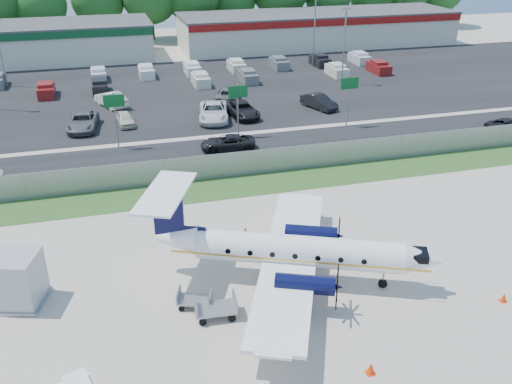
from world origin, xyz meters
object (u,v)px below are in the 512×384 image
object	(u,v)px
baggage_cart_far	(216,308)
service_container	(17,281)
aircraft	(292,250)
baggage_cart_near	(195,299)

from	to	relation	value
baggage_cart_far	service_container	size ratio (longest dim) A/B	0.70
aircraft	baggage_cart_far	xyz separation A→B (m)	(-4.76, -2.07, -1.42)
aircraft	baggage_cart_far	distance (m)	5.38
aircraft	service_container	bearing A→B (deg)	172.53
baggage_cart_near	service_container	xyz separation A→B (m)	(-8.82, 2.84, 0.88)
baggage_cart_near	service_container	size ratio (longest dim) A/B	0.64
baggage_cart_near	baggage_cart_far	size ratio (longest dim) A/B	0.92
baggage_cart_near	baggage_cart_far	distance (m)	1.43
aircraft	baggage_cart_near	world-z (taller)	aircraft
aircraft	baggage_cart_near	bearing A→B (deg)	-170.50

